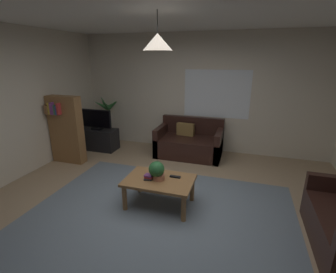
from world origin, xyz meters
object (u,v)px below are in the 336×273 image
tv_stand (99,139)px  potted_palm_corner (109,123)px  coffee_table (159,183)px  couch_under_window (189,144)px  potted_plant_on_table (157,170)px  pendant_lamp (158,42)px  remote_on_table_0 (175,177)px  book_on_table_2 (149,175)px  book_on_table_1 (149,177)px  book_on_table_0 (148,178)px  bookshelf_corner (66,129)px  tv (96,119)px

tv_stand → potted_palm_corner: size_ratio=0.73×
coffee_table → couch_under_window: bearing=90.7°
coffee_table → potted_plant_on_table: bearing=-157.8°
tv_stand → pendant_lamp: bearing=-39.7°
coffee_table → potted_palm_corner: 3.22m
coffee_table → pendant_lamp: bearing=116.6°
remote_on_table_0 → pendant_lamp: 1.88m
tv_stand → pendant_lamp: 3.53m
couch_under_window → remote_on_table_0: bearing=-83.2°
book_on_table_2 → tv_stand: (-2.06, 1.86, -0.23)m
book_on_table_2 → remote_on_table_0: (0.36, 0.16, -0.04)m
remote_on_table_0 → potted_plant_on_table: size_ratio=0.58×
book_on_table_1 → tv_stand: size_ratio=0.13×
book_on_table_0 → bookshelf_corner: bookshelf_corner is taller
couch_under_window → tv: (-2.18, -0.29, 0.47)m
coffee_table → potted_palm_corner: potted_palm_corner is taller
book_on_table_1 → tv: 2.77m
bookshelf_corner → couch_under_window: bearing=25.3°
coffee_table → book_on_table_1: size_ratio=8.73×
remote_on_table_0 → tv_stand: size_ratio=0.18×
book_on_table_1 → remote_on_table_0: 0.39m
couch_under_window → coffee_table: bearing=-89.3°
remote_on_table_0 → tv: bearing=-124.2°
book_on_table_2 → potted_palm_corner: potted_palm_corner is taller
couch_under_window → book_on_table_1: couch_under_window is taller
book_on_table_0 → tv_stand: size_ratio=0.13×
potted_plant_on_table → potted_palm_corner: size_ratio=0.23×
book_on_table_1 → remote_on_table_0: bearing=24.1°
book_on_table_2 → pendant_lamp: size_ratio=0.26×
potted_plant_on_table → pendant_lamp: size_ratio=0.59×
remote_on_table_0 → couch_under_window: bearing=-172.5°
book_on_table_2 → potted_palm_corner: size_ratio=0.10×
tv → potted_palm_corner: potted_palm_corner is taller
pendant_lamp → coffee_table: bearing=-63.4°
couch_under_window → tv_stand: couch_under_window is taller
couch_under_window → bookshelf_corner: 2.65m
book_on_table_2 → pendant_lamp: pendant_lamp is taller
book_on_table_2 → potted_plant_on_table: 0.16m
coffee_table → tv: bearing=140.7°
tv_stand → pendant_lamp: pendant_lamp is taller
potted_palm_corner → book_on_table_1: bearing=-49.0°
couch_under_window → coffee_table: couch_under_window is taller
couch_under_window → remote_on_table_0: size_ratio=8.96×
pendant_lamp → book_on_table_1: bearing=-167.6°
remote_on_table_0 → coffee_table: bearing=-57.8°
couch_under_window → remote_on_table_0: couch_under_window is taller
tv → remote_on_table_0: bearing=-34.9°
coffee_table → pendant_lamp: 1.95m
potted_palm_corner → tv: bearing=-89.4°
book_on_table_1 → bookshelf_corner: size_ratio=0.08×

